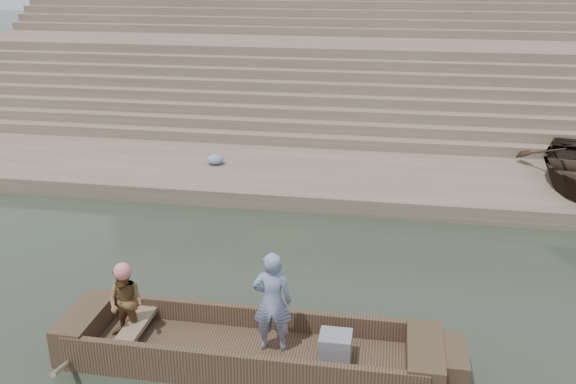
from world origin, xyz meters
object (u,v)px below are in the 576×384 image
(rowing_man, at_px, (126,303))
(television, at_px, (335,347))
(main_rowboat, at_px, (248,356))
(standing_man, at_px, (272,302))

(rowing_man, distance_m, television, 3.16)
(main_rowboat, xyz_separation_m, standing_man, (0.36, 0.10, 0.89))
(main_rowboat, height_order, rowing_man, rowing_man)
(rowing_man, bearing_deg, standing_man, 11.71)
(main_rowboat, relative_size, television, 10.87)
(standing_man, distance_m, rowing_man, 2.23)
(standing_man, bearing_deg, television, 166.99)
(main_rowboat, distance_m, television, 1.32)
(standing_man, relative_size, rowing_man, 1.33)
(main_rowboat, bearing_deg, standing_man, 15.33)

